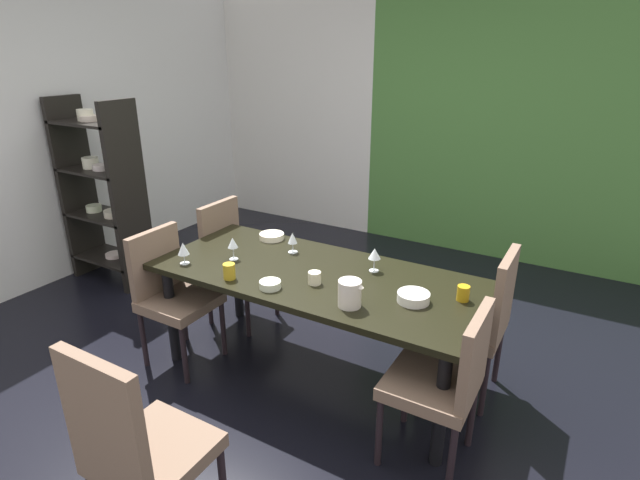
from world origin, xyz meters
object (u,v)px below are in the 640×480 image
object	(u,v)px
dining_table	(316,284)
wine_glass_left	(183,249)
chair_left_far	(233,256)
chair_right_far	(480,317)
wine_glass_rear	(375,254)
pitcher_near_shelf	(350,293)
serving_bowl_corner	(270,285)
display_shelf	(102,191)
cup_east	(463,293)
serving_bowl_south	(413,297)
serving_bowl_near_window	(272,236)
wine_glass_north	(233,243)
chair_right_near	(446,378)
cup_right	(229,271)
wine_glass_center	(293,239)
chair_left_near	(171,290)
chair_head_near	(135,446)
cup_front	(315,278)

from	to	relation	value
dining_table	wine_glass_left	size ratio (longest dim) A/B	14.41
chair_left_far	chair_right_far	bearing A→B (deg)	90.00
wine_glass_rear	pitcher_near_shelf	distance (m)	0.49
serving_bowl_corner	pitcher_near_shelf	xyz separation A→B (m)	(0.50, 0.04, 0.05)
display_shelf	cup_east	world-z (taller)	display_shelf
serving_bowl_south	serving_bowl_near_window	world-z (taller)	serving_bowl_south
wine_glass_north	serving_bowl_south	xyz separation A→B (m)	(1.24, 0.04, -0.09)
chair_right_near	wine_glass_north	size ratio (longest dim) A/B	5.94
chair_right_far	wine_glass_left	distance (m)	1.91
serving_bowl_near_window	serving_bowl_corner	bearing A→B (deg)	-55.27
wine_glass_north	wine_glass_rear	xyz separation A→B (m)	(0.89, 0.30, 0.00)
wine_glass_north	wine_glass_left	distance (m)	0.32
cup_right	cup_east	bearing A→B (deg)	18.54
display_shelf	cup_right	distance (m)	2.12
wine_glass_center	serving_bowl_corner	bearing A→B (deg)	-70.64
chair_left_near	wine_glass_center	bearing A→B (deg)	129.91
serving_bowl_south	wine_glass_rear	bearing A→B (deg)	143.90
chair_left_near	cup_east	bearing A→B (deg)	103.17
cup_right	pitcher_near_shelf	distance (m)	0.79
wine_glass_left	cup_right	world-z (taller)	wine_glass_left
chair_head_near	wine_glass_rear	distance (m)	1.72
pitcher_near_shelf	cup_right	bearing A→B (deg)	-175.43
wine_glass_center	pitcher_near_shelf	size ratio (longest dim) A/B	0.94
wine_glass_rear	serving_bowl_near_window	size ratio (longest dim) A/B	0.85
chair_right_far	wine_glass_north	xyz separation A→B (m)	(-1.54, -0.42, 0.32)
chair_left_far	wine_glass_north	world-z (taller)	chair_left_far
chair_left_far	cup_east	bearing A→B (deg)	82.94
cup_front	wine_glass_left	bearing A→B (deg)	-168.87
chair_left_far	wine_glass_center	world-z (taller)	chair_left_far
wine_glass_left	cup_east	bearing A→B (deg)	13.50
dining_table	cup_right	world-z (taller)	cup_right
chair_left_near	display_shelf	size ratio (longest dim) A/B	0.56
wine_glass_north	cup_front	xyz separation A→B (m)	(0.65, -0.04, -0.08)
wine_glass_north	serving_bowl_corner	bearing A→B (deg)	-25.97
serving_bowl_south	cup_right	size ratio (longest dim) A/B	1.86
dining_table	serving_bowl_corner	distance (m)	0.35
dining_table	chair_left_near	size ratio (longest dim) A/B	2.24
display_shelf	pitcher_near_shelf	world-z (taller)	display_shelf
chair_left_near	wine_glass_center	size ratio (longest dim) A/B	6.53
chair_right_near	wine_glass_rear	distance (m)	0.91
wine_glass_north	pitcher_near_shelf	xyz separation A→B (m)	(0.96, -0.18, -0.04)
chair_head_near	serving_bowl_corner	world-z (taller)	chair_head_near
wine_glass_north	pitcher_near_shelf	size ratio (longest dim) A/B	1.02
chair_right_far	chair_head_near	xyz separation A→B (m)	(-0.95, -1.79, 0.02)
serving_bowl_corner	chair_right_far	bearing A→B (deg)	30.82
serving_bowl_corner	dining_table	bearing A→B (deg)	68.23
serving_bowl_near_window	dining_table	bearing A→B (deg)	-30.50
serving_bowl_corner	chair_right_near	bearing A→B (deg)	-0.75
chair_head_near	serving_bowl_near_window	size ratio (longest dim) A/B	5.76
chair_head_near	cup_right	bearing A→B (deg)	110.86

